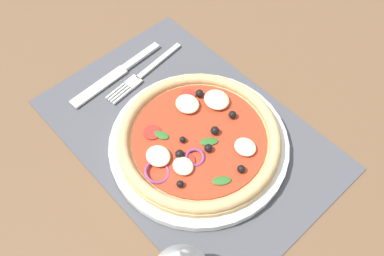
% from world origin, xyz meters
% --- Properties ---
extents(ground_plane, '(1.90, 1.40, 0.02)m').
position_xyz_m(ground_plane, '(0.00, 0.00, -0.01)').
color(ground_plane, brown).
extents(placemat, '(0.48, 0.32, 0.00)m').
position_xyz_m(placemat, '(0.00, 0.00, 0.00)').
color(placemat, '#4C4C51').
rests_on(placemat, ground_plane).
extents(plate, '(0.29, 0.29, 0.01)m').
position_xyz_m(plate, '(-0.03, 0.01, 0.01)').
color(plate, silver).
rests_on(plate, placemat).
extents(pizza, '(0.26, 0.26, 0.03)m').
position_xyz_m(pizza, '(-0.03, 0.01, 0.03)').
color(pizza, tan).
rests_on(pizza, plate).
extents(fork, '(0.04, 0.18, 0.00)m').
position_xyz_m(fork, '(0.15, -0.02, 0.01)').
color(fork, silver).
rests_on(fork, placemat).
extents(knife, '(0.03, 0.20, 0.01)m').
position_xyz_m(knife, '(0.18, 0.01, 0.01)').
color(knife, silver).
rests_on(knife, placemat).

